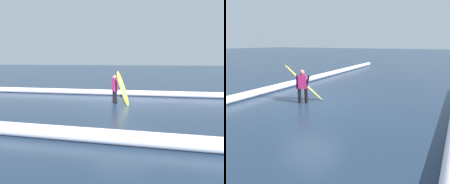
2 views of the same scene
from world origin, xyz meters
The scene contains 4 objects.
ground_plane centered at (0.00, 0.00, 0.00)m, with size 168.83×168.83×0.00m, color #213349.
surfer centered at (0.33, -0.15, 0.79)m, with size 0.34×0.56×1.41m.
surfboard centered at (-0.03, -0.34, 0.79)m, with size 1.01×1.52×1.60m.
wave_crest_foreground centered at (-2.97, -2.83, 0.17)m, with size 0.35×0.35×24.45m, color white.
Camera 2 is at (6.89, 5.14, 2.48)m, focal length 32.54 mm.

